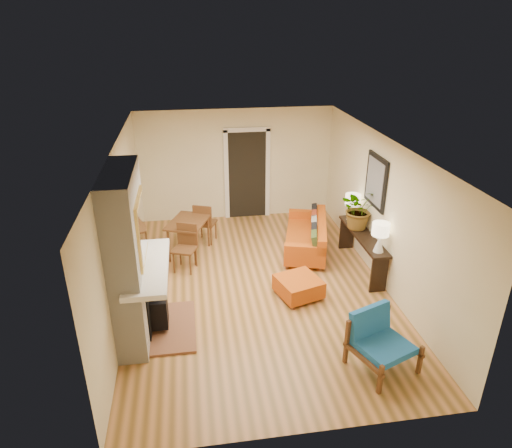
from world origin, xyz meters
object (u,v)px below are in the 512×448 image
object	(u,v)px
blue_chair	(379,337)
dining_table	(192,228)
ottoman	(299,286)
sofa	(309,236)
lamp_near	(380,234)
houseplant	(359,208)
lamp_far	(352,204)
console_table	(363,241)

from	to	relation	value
blue_chair	dining_table	size ratio (longest dim) A/B	0.59
ottoman	blue_chair	xyz separation A→B (m)	(0.68, -1.81, 0.24)
blue_chair	dining_table	world-z (taller)	dining_table
ottoman	dining_table	size ratio (longest dim) A/B	0.50
sofa	ottoman	bearing A→B (deg)	-110.62
lamp_near	houseplant	bearing A→B (deg)	90.57
lamp_far	houseplant	distance (m)	0.39
dining_table	lamp_near	distance (m)	3.67
sofa	houseplant	distance (m)	1.27
blue_chair	dining_table	distance (m)	4.40
dining_table	lamp_far	size ratio (longest dim) A/B	3.14
sofa	blue_chair	size ratio (longest dim) A/B	1.99
houseplant	blue_chair	bearing A→B (deg)	-104.17
dining_table	houseplant	size ratio (longest dim) A/B	2.10
houseplant	lamp_far	bearing A→B (deg)	88.53
sofa	blue_chair	xyz separation A→B (m)	(0.05, -3.48, 0.12)
ottoman	blue_chair	world-z (taller)	blue_chair
console_table	houseplant	size ratio (longest dim) A/B	2.29
sofa	blue_chair	bearing A→B (deg)	-89.13
console_table	lamp_near	distance (m)	0.85
console_table	houseplant	distance (m)	0.63
dining_table	console_table	distance (m)	3.36
sofa	lamp_far	distance (m)	1.10
dining_table	houseplant	xyz separation A→B (m)	(3.17, -0.76, 0.54)
lamp_far	ottoman	bearing A→B (deg)	-134.00
sofa	houseplant	bearing A→B (deg)	-36.54
lamp_far	sofa	bearing A→B (deg)	166.39
blue_chair	houseplant	world-z (taller)	houseplant
blue_chair	lamp_near	distance (m)	2.12
sofa	lamp_near	size ratio (longest dim) A/B	3.70
sofa	ottoman	xyz separation A→B (m)	(-0.63, -1.66, -0.12)
dining_table	houseplant	world-z (taller)	houseplant
lamp_near	houseplant	world-z (taller)	houseplant
sofa	ottoman	distance (m)	1.78
lamp_near	houseplant	size ratio (longest dim) A/B	0.67
dining_table	console_table	xyz separation A→B (m)	(3.18, -1.06, -0.01)
ottoman	dining_table	bearing A→B (deg)	133.85
sofa	houseplant	size ratio (longest dim) A/B	2.47
dining_table	lamp_near	world-z (taller)	lamp_near
houseplant	lamp_near	bearing A→B (deg)	-89.43
console_table	lamp_near	size ratio (longest dim) A/B	3.43
dining_table	ottoman	bearing A→B (deg)	-46.15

